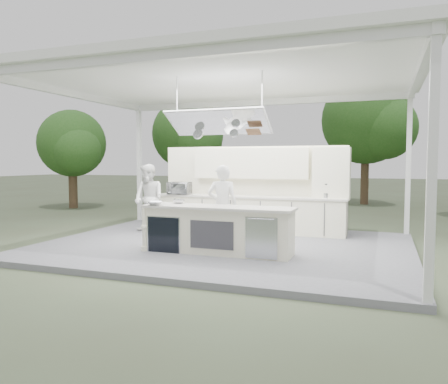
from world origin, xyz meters
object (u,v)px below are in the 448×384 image
at_px(sous_chef, 149,198).
at_px(head_chef, 222,206).
at_px(back_counter, 249,214).
at_px(demo_island, 217,229).

bearing_deg(sous_chef, head_chef, -8.62).
bearing_deg(back_counter, head_chef, -88.42).
distance_m(demo_island, sous_chef, 3.18).
relative_size(demo_island, sous_chef, 1.74).
xyz_separation_m(back_counter, head_chef, (0.06, -2.17, 0.41)).
distance_m(demo_island, back_counter, 2.82).
bearing_deg(head_chef, sous_chef, -40.54).
height_order(demo_island, back_counter, same).
xyz_separation_m(demo_island, head_chef, (-0.12, 0.64, 0.41)).
distance_m(head_chef, sous_chef, 2.73).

